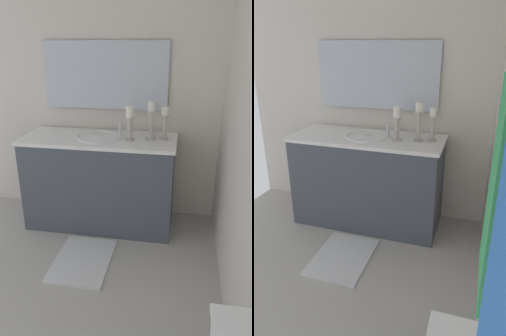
# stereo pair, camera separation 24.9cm
# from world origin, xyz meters

# --- Properties ---
(floor) EXTENTS (3.20, 2.46, 0.02)m
(floor) POSITION_xyz_m (0.00, 0.00, -0.01)
(floor) COLOR #B2ADA3
(floor) RESTS_ON ground
(wall_left) EXTENTS (0.04, 2.46, 2.45)m
(wall_left) POSITION_xyz_m (-1.60, 0.00, 1.23)
(wall_left) COLOR silver
(wall_left) RESTS_ON ground
(vanity_cabinet) EXTENTS (0.58, 1.38, 0.85)m
(vanity_cabinet) POSITION_xyz_m (-1.27, 0.14, 0.43)
(vanity_cabinet) COLOR #474C56
(vanity_cabinet) RESTS_ON ground
(sink_basin) EXTENTS (0.40, 0.40, 0.24)m
(sink_basin) POSITION_xyz_m (-1.27, 0.14, 0.82)
(sink_basin) COLOR white
(sink_basin) RESTS_ON vanity_cabinet
(mirror) EXTENTS (0.02, 1.15, 0.60)m
(mirror) POSITION_xyz_m (-1.55, 0.14, 1.36)
(mirror) COLOR silver
(candle_holder_tall) EXTENTS (0.09, 0.09, 0.29)m
(candle_holder_tall) POSITION_xyz_m (-1.31, 0.71, 1.01)
(candle_holder_tall) COLOR #B7B2A5
(candle_holder_tall) RESTS_ON vanity_cabinet
(candle_holder_short) EXTENTS (0.09, 0.09, 0.33)m
(candle_holder_short) POSITION_xyz_m (-1.28, 0.60, 1.03)
(candle_holder_short) COLOR #B7B2A5
(candle_holder_short) RESTS_ON vanity_cabinet
(candle_holder_mid) EXTENTS (0.09, 0.09, 0.29)m
(candle_holder_mid) POSITION_xyz_m (-1.24, 0.42, 1.01)
(candle_holder_mid) COLOR #B7B2A5
(candle_holder_mid) RESTS_ON vanity_cabinet
(towel_near_vanity) EXTENTS (0.25, 0.03, 0.50)m
(towel_near_vanity) POSITION_xyz_m (0.63, 1.15, 1.33)
(towel_near_vanity) COLOR #389E59
(towel_near_vanity) RESTS_ON towel_bar
(towel_center) EXTENTS (0.28, 0.03, 0.48)m
(towel_center) POSITION_xyz_m (0.98, 1.15, 1.35)
(towel_center) COLOR blue
(towel_center) RESTS_ON towel_bar
(bath_mat) EXTENTS (0.60, 0.44, 0.02)m
(bath_mat) POSITION_xyz_m (-0.65, 0.14, 0.01)
(bath_mat) COLOR silver
(bath_mat) RESTS_ON ground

